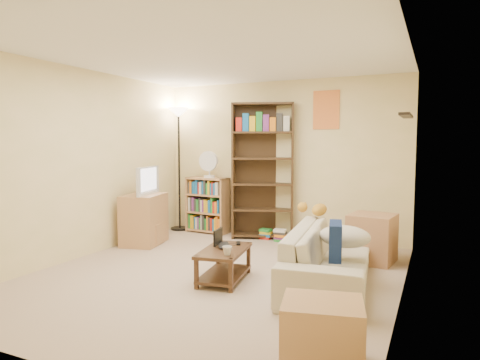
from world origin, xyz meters
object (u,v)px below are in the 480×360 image
object	(u,v)px
laptop	(228,245)
tall_bookshelf	(263,167)
tabby_cat	(316,209)
coffee_table	(224,261)
mug	(227,251)
floor_lamp	(179,133)
end_cabinet	(322,334)
side_table	(372,238)
short_bookshelf	(208,205)
sofa	(330,256)
desk_fan	(209,164)
tv_stand	(144,219)
television	(143,181)

from	to	relation	value
laptop	tall_bookshelf	size ratio (longest dim) A/B	0.18
tabby_cat	coffee_table	bearing A→B (deg)	-122.19
mug	floor_lamp	world-z (taller)	floor_lamp
tabby_cat	floor_lamp	distance (m)	3.06
end_cabinet	side_table	bearing A→B (deg)	91.13
coffee_table	laptop	distance (m)	0.19
coffee_table	short_bookshelf	size ratio (longest dim) A/B	0.91
sofa	short_bookshelf	bearing A→B (deg)	48.33
end_cabinet	desk_fan	bearing A→B (deg)	128.97
laptop	desk_fan	bearing A→B (deg)	0.24
tall_bookshelf	end_cabinet	world-z (taller)	tall_bookshelf
sofa	mug	size ratio (longest dim) A/B	17.85
tv_stand	side_table	world-z (taller)	tv_stand
television	side_table	xyz separation A→B (m)	(3.25, 0.44, -0.65)
sofa	end_cabinet	bearing A→B (deg)	-175.08
sofa	television	bearing A→B (deg)	71.54
laptop	end_cabinet	size ratio (longest dim) A/B	0.70
short_bookshelf	mug	bearing A→B (deg)	-52.29
laptop	short_bookshelf	size ratio (longest dim) A/B	0.40
mug	desk_fan	size ratio (longest dim) A/B	0.27
tv_stand	desk_fan	distance (m)	1.44
tall_bookshelf	side_table	bearing A→B (deg)	-40.82
desk_fan	end_cabinet	size ratio (longest dim) A/B	0.82
mug	tall_bookshelf	xyz separation A→B (m)	(-0.56, 2.38, 0.73)
coffee_table	desk_fan	distance (m)	2.69
mug	television	distance (m)	2.44
tabby_cat	mug	world-z (taller)	tabby_cat
short_bookshelf	end_cabinet	distance (m)	4.52
tabby_cat	side_table	distance (m)	0.81
tv_stand	side_table	xyz separation A→B (m)	(3.25, 0.44, -0.07)
tabby_cat	coffee_table	xyz separation A→B (m)	(-0.73, -1.16, -0.46)
television	tall_bookshelf	world-z (taller)	tall_bookshelf
television	desk_fan	xyz separation A→B (m)	(0.51, 1.09, 0.21)
coffee_table	floor_lamp	world-z (taller)	floor_lamp
laptop	television	size ratio (longest dim) A/B	0.52
sofa	tabby_cat	size ratio (longest dim) A/B	4.48
tabby_cat	short_bookshelf	size ratio (longest dim) A/B	0.51
tabby_cat	short_bookshelf	xyz separation A→B (m)	(-2.14, 1.01, -0.21)
tv_stand	floor_lamp	size ratio (longest dim) A/B	0.35
tabby_cat	end_cabinet	bearing A→B (deg)	-74.23
sofa	tv_stand	world-z (taller)	tv_stand
sofa	end_cabinet	size ratio (longest dim) A/B	3.94
short_bookshelf	television	bearing A→B (deg)	-107.69
tall_bookshelf	tv_stand	bearing A→B (deg)	-161.84
mug	tv_stand	distance (m)	2.38
tabby_cat	short_bookshelf	bearing A→B (deg)	154.86
floor_lamp	side_table	size ratio (longest dim) A/B	3.46
tabby_cat	mug	xyz separation A→B (m)	(-0.58, -1.37, -0.28)
end_cabinet	tall_bookshelf	bearing A→B (deg)	117.80
tall_bookshelf	short_bookshelf	world-z (taller)	tall_bookshelf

